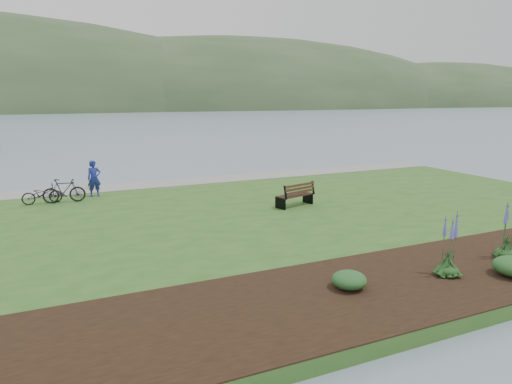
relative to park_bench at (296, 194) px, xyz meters
The scene contains 13 objects.
ground 2.90m from the park_bench, 157.34° to the left, with size 600.00×600.00×0.00m, color slate.
lawn 2.80m from the park_bench, 159.51° to the right, with size 34.00×20.00×0.40m, color #2D571E.
shoreline_path 8.37m from the park_bench, 107.63° to the left, with size 34.00×2.20×0.03m, color gray.
garden_bed 8.77m from the park_bench, 86.91° to the right, with size 24.00×4.40×0.04m, color black.
far_hillside 171.95m from the park_bench, 84.17° to the left, with size 580.00×80.00×38.00m, color #324C2B, non-canonical shape.
park_bench is the anchor object (origin of this frame).
person 10.15m from the park_bench, 143.40° to the left, with size 0.77×0.53×2.13m, color navy.
bicycle_a 11.82m from the park_bench, 153.04° to the left, with size 1.75×0.61×0.92m, color black.
bicycle_b 10.90m from the park_bench, 151.57° to the left, with size 1.90×0.55×1.14m, color black.
pannier 11.65m from the park_bench, 134.85° to the left, with size 0.20×0.30×0.33m, color gold.
echium_0 8.96m from the park_bench, 91.52° to the right, with size 0.62×0.62×1.87m.
echium_1 9.03m from the park_bench, 73.94° to the right, with size 0.62×0.62×2.11m.
shrub_0 9.16m from the park_bench, 110.76° to the right, with size 0.90×0.90×0.45m, color #1E4C21.
Camera 1 is at (-7.48, -18.70, 5.32)m, focal length 32.00 mm.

